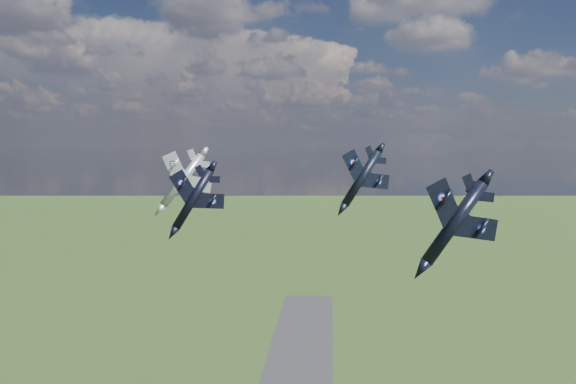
# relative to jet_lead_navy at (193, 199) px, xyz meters

# --- Properties ---
(jet_lead_navy) EXTENTS (14.28, 16.67, 7.77)m
(jet_lead_navy) POSITION_rel_jet_lead_navy_xyz_m (0.00, 0.00, 0.00)
(jet_lead_navy) COLOR black
(jet_right_navy) EXTENTS (15.40, 19.01, 9.90)m
(jet_right_navy) POSITION_rel_jet_lead_navy_xyz_m (36.55, -14.59, -1.29)
(jet_right_navy) COLOR black
(jet_high_navy) EXTENTS (16.99, 19.76, 9.58)m
(jet_high_navy) POSITION_rel_jet_lead_navy_xyz_m (27.08, 22.45, 2.02)
(jet_high_navy) COLOR black
(jet_left_silver) EXTENTS (16.75, 19.48, 9.92)m
(jet_left_silver) POSITION_rel_jet_lead_navy_xyz_m (-6.81, 19.19, 1.66)
(jet_left_silver) COLOR gray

